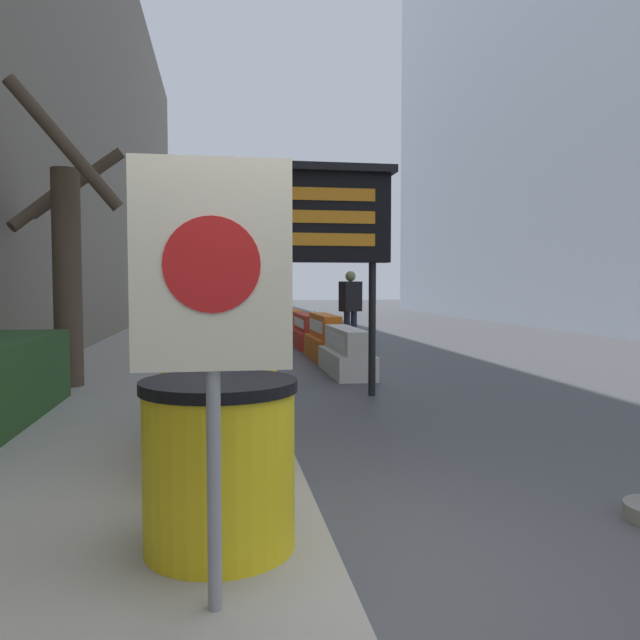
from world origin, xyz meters
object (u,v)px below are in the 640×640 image
barrel_drum_middle (221,418)px  jersey_barrier_white (346,354)px  traffic_light_near_curb (259,247)px  barrel_drum_back (207,391)px  jersey_barrier_orange_near (325,339)px  traffic_cone_mid (314,322)px  traffic_cone_near (309,323)px  warning_sign (212,297)px  traffic_cone_far (339,330)px  jersey_barrier_red_striped (307,333)px  jersey_barrier_orange_far (295,326)px  message_board (307,218)px  barrel_drum_foreground (219,464)px  pedestrian_worker (350,303)px

barrel_drum_middle → jersey_barrier_white: (2.11, 5.93, -0.23)m
traffic_light_near_curb → jersey_barrier_white: bearing=-86.0°
barrel_drum_back → traffic_light_near_curb: traffic_light_near_curb is taller
jersey_barrier_orange_near → traffic_cone_mid: bearing=83.0°
barrel_drum_back → traffic_cone_near: barrel_drum_back is taller
warning_sign → traffic_cone_near: 16.34m
barrel_drum_back → traffic_cone_far: (3.30, 10.99, -0.28)m
jersey_barrier_red_striped → jersey_barrier_white: bearing=-90.0°
jersey_barrier_white → traffic_light_near_curb: size_ratio=0.53×
jersey_barrier_orange_far → traffic_cone_far: size_ratio=3.54×
message_board → traffic_cone_far: size_ratio=5.08×
jersey_barrier_white → traffic_cone_near: jersey_barrier_white is taller
barrel_drum_foreground → jersey_barrier_orange_far: 14.51m
warning_sign → barrel_drum_foreground: bearing=88.0°
jersey_barrier_orange_far → barrel_drum_foreground: bearing=-98.4°
barrel_drum_back → traffic_light_near_curb: bearing=84.7°
jersey_barrier_orange_near → barrel_drum_middle: bearing=-104.6°
barrel_drum_back → barrel_drum_middle: bearing=-83.9°
traffic_cone_far → barrel_drum_back: bearing=-106.7°
jersey_barrier_white → jersey_barrier_orange_far: (0.00, 7.29, 0.01)m
barrel_drum_foreground → jersey_barrier_orange_far: barrel_drum_foreground is taller
barrel_drum_back → traffic_cone_near: (2.81, 13.18, -0.22)m
warning_sign → traffic_light_near_curb: traffic_light_near_curb is taller
barrel_drum_middle → message_board: bearing=73.3°
traffic_light_near_curb → pedestrian_worker: bearing=-76.1°
warning_sign → traffic_cone_mid: (2.98, 16.71, -1.10)m
jersey_barrier_white → barrel_drum_foreground: bearing=-106.7°
jersey_barrier_orange_near → barrel_drum_back: bearing=-107.7°
traffic_cone_mid → traffic_cone_near: bearing=-112.0°
barrel_drum_foreground → warning_sign: 1.09m
traffic_cone_near → jersey_barrier_red_striped: bearing=-98.9°
jersey_barrier_white → pedestrian_worker: 4.26m
warning_sign → jersey_barrier_white: (2.14, 7.70, -1.11)m
barrel_drum_back → jersey_barrier_red_striped: (2.23, 9.51, -0.23)m
jersey_barrier_orange_near → traffic_cone_far: size_ratio=3.28×
message_board → traffic_cone_far: bearing=76.2°
barrel_drum_foreground → jersey_barrier_white: barrel_drum_foreground is taller
jersey_barrier_red_striped → warning_sign: bearing=-99.8°
barrel_drum_foreground → traffic_light_near_curb: bearing=85.7°
barrel_drum_back → jersey_barrier_orange_far: (2.23, 12.09, -0.22)m
jersey_barrier_orange_near → traffic_cone_far: jersey_barrier_orange_near is taller
jersey_barrier_red_striped → traffic_cone_far: (1.07, 1.49, -0.06)m
barrel_drum_middle → jersey_barrier_orange_far: 13.39m
jersey_barrier_white → traffic_cone_mid: bearing=84.7°
jersey_barrier_orange_far → traffic_cone_far: (1.07, -1.10, -0.06)m
traffic_cone_far → pedestrian_worker: size_ratio=0.33×
pedestrian_worker → traffic_cone_mid: bearing=-112.7°
barrel_drum_foreground → warning_sign: warning_sign is taller
jersey_barrier_red_striped → traffic_cone_mid: size_ratio=2.97×
warning_sign → jersey_barrier_white: size_ratio=0.92×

